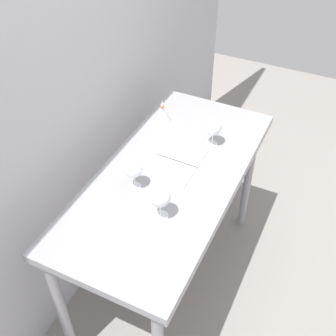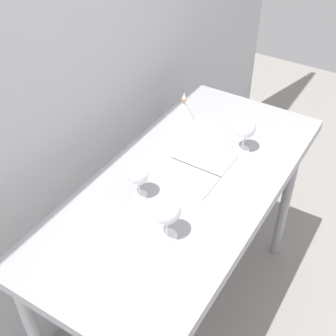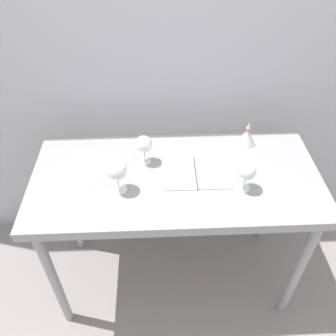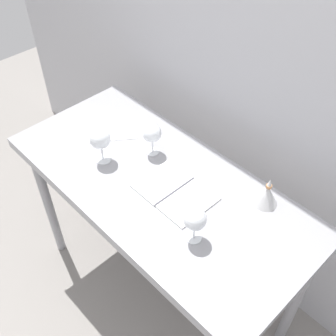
% 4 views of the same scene
% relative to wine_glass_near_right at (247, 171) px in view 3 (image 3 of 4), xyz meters
% --- Properties ---
extents(ground_plane, '(6.00, 6.00, 0.00)m').
position_rel_wine_glass_near_right_xyz_m(ground_plane, '(-0.31, 0.11, -1.01)').
color(ground_plane, gray).
extents(back_wall, '(3.80, 0.04, 2.60)m').
position_rel_wine_glass_near_right_xyz_m(back_wall, '(-0.31, 0.60, 0.29)').
color(back_wall, '#B4B4B9').
rests_on(back_wall, ground_plane).
extents(steel_counter, '(1.40, 0.65, 0.90)m').
position_rel_wine_glass_near_right_xyz_m(steel_counter, '(-0.31, 0.10, -0.21)').
color(steel_counter, '#95959A').
rests_on(steel_counter, ground_plane).
extents(wine_glass_near_right, '(0.09, 0.09, 0.16)m').
position_rel_wine_glass_near_right_xyz_m(wine_glass_near_right, '(0.00, 0.00, 0.00)').
color(wine_glass_near_right, white).
rests_on(wine_glass_near_right, steel_counter).
extents(wine_glass_near_left, '(0.09, 0.09, 0.17)m').
position_rel_wine_glass_near_right_xyz_m(wine_glass_near_left, '(-0.57, 0.02, 0.01)').
color(wine_glass_near_left, white).
rests_on(wine_glass_near_left, steel_counter).
extents(wine_glass_far_left, '(0.08, 0.08, 0.15)m').
position_rel_wine_glass_near_right_xyz_m(wine_glass_far_left, '(-0.46, 0.21, -0.00)').
color(wine_glass_far_left, white).
rests_on(wine_glass_far_left, steel_counter).
extents(open_notebook, '(0.31, 0.23, 0.01)m').
position_rel_wine_glass_near_right_xyz_m(open_notebook, '(-0.21, 0.11, -0.11)').
color(open_notebook, white).
rests_on(open_notebook, steel_counter).
extents(tasting_sheet_upper, '(0.25, 0.27, 0.00)m').
position_rel_wine_glass_near_right_xyz_m(tasting_sheet_upper, '(-0.70, 0.17, -0.11)').
color(tasting_sheet_upper, white).
rests_on(tasting_sheet_upper, steel_counter).
extents(decanter_funnel, '(0.10, 0.10, 0.14)m').
position_rel_wine_glass_near_right_xyz_m(decanter_funnel, '(0.08, 0.33, -0.06)').
color(decanter_funnel, silver).
rests_on(decanter_funnel, steel_counter).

